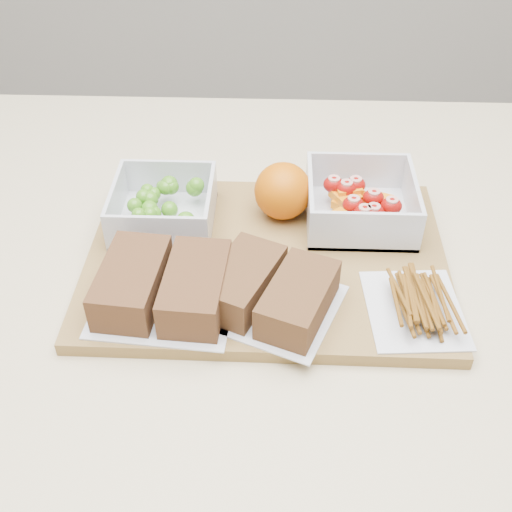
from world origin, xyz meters
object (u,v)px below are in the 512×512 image
object	(u,v)px
sandwich_bag_left	(164,286)
sandwich_bag_center	(270,291)
cutting_board	(266,260)
grape_container	(165,207)
pretzel_bag	(416,301)
fruit_container	(360,204)
orange	(283,191)

from	to	relation	value
sandwich_bag_left	sandwich_bag_center	size ratio (longest dim) A/B	0.91
cutting_board	sandwich_bag_center	world-z (taller)	sandwich_bag_center
grape_container	pretzel_bag	distance (m)	0.32
fruit_container	pretzel_bag	bearing A→B (deg)	-73.86
cutting_board	sandwich_bag_left	bearing A→B (deg)	-142.68
cutting_board	pretzel_bag	xyz separation A→B (m)	(0.16, -0.09, 0.02)
grape_container	fruit_container	xyz separation A→B (m)	(0.24, 0.01, -0.00)
fruit_container	sandwich_bag_center	size ratio (longest dim) A/B	0.75
sandwich_bag_left	sandwich_bag_center	world-z (taller)	sandwich_bag_left
orange	cutting_board	bearing A→B (deg)	-102.71
cutting_board	sandwich_bag_left	xyz separation A→B (m)	(-0.11, -0.08, 0.03)
grape_container	sandwich_bag_left	distance (m)	0.14
sandwich_bag_left	pretzel_bag	world-z (taller)	sandwich_bag_left
orange	sandwich_bag_center	bearing A→B (deg)	-94.41
cutting_board	grape_container	world-z (taller)	grape_container
grape_container	sandwich_bag_center	world-z (taller)	grape_container
cutting_board	orange	distance (m)	0.09
orange	pretzel_bag	world-z (taller)	orange
grape_container	sandwich_bag_left	world-z (taller)	grape_container
grape_container	orange	distance (m)	0.15
fruit_container	pretzel_bag	xyz separation A→B (m)	(0.05, -0.16, -0.01)
cutting_board	pretzel_bag	bearing A→B (deg)	-27.56
fruit_container	orange	distance (m)	0.10
pretzel_bag	orange	bearing A→B (deg)	130.66
orange	sandwich_bag_center	world-z (taller)	orange
sandwich_bag_center	pretzel_bag	size ratio (longest dim) A/B	1.38
sandwich_bag_center	orange	bearing A→B (deg)	85.59
grape_container	fruit_container	size ratio (longest dim) A/B	0.92
orange	pretzel_bag	size ratio (longest dim) A/B	0.56
pretzel_bag	grape_container	bearing A→B (deg)	153.03
cutting_board	pretzel_bag	size ratio (longest dim) A/B	3.30
cutting_board	orange	world-z (taller)	orange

